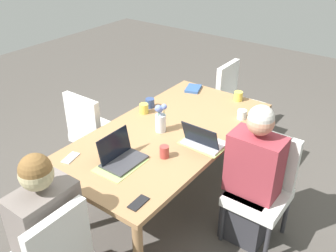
{
  "coord_description": "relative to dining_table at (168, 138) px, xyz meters",
  "views": [
    {
      "loc": [
        2.22,
        1.63,
        2.34
      ],
      "look_at": [
        0.0,
        0.0,
        0.78
      ],
      "focal_mm": 39.88,
      "sensor_mm": 36.0,
      "label": 1
    }
  ],
  "objects": [
    {
      "name": "coffee_mug_centre_left",
      "position": [
        -0.58,
        0.4,
        0.11
      ],
      "size": [
        0.08,
        0.08,
        0.08
      ],
      "primitive_type": "cylinder",
      "color": "white",
      "rests_on": "dining_table"
    },
    {
      "name": "placemat_head_right_left_mid",
      "position": [
        0.61,
        0.01,
        0.07
      ],
      "size": [
        0.37,
        0.27,
        0.0
      ],
      "primitive_type": "cube",
      "rotation": [
        0.0,
        0.0,
        3.17
      ],
      "color": "#9EBC66",
      "rests_on": "dining_table"
    },
    {
      "name": "ground_plane",
      "position": [
        0.0,
        0.0,
        -0.66
      ],
      "size": [
        10.0,
        10.0,
        0.0
      ],
      "primitive_type": "plane",
      "color": "#4C4742"
    },
    {
      "name": "coffee_mug_centre_right",
      "position": [
        -0.27,
        -0.41,
        0.11
      ],
      "size": [
        0.09,
        0.09,
        0.09
      ],
      "primitive_type": "cylinder",
      "color": "#33477A",
      "rests_on": "dining_table"
    },
    {
      "name": "chair_head_left_right_near",
      "position": [
        -1.35,
        -0.04,
        -0.16
      ],
      "size": [
        0.44,
        0.44,
        0.9
      ],
      "color": "silver",
      "rests_on": "ground_plane"
    },
    {
      "name": "chair_far_left_near",
      "position": [
        -0.1,
        0.86,
        -0.16
      ],
      "size": [
        0.44,
        0.44,
        0.9
      ],
      "color": "silver",
      "rests_on": "ground_plane"
    },
    {
      "name": "chair_near_left_far",
      "position": [
        0.11,
        -0.83,
        -0.16
      ],
      "size": [
        0.44,
        0.44,
        0.9
      ],
      "color": "silver",
      "rests_on": "ground_plane"
    },
    {
      "name": "coffee_mug_far_left",
      "position": [
        -0.9,
        0.2,
        0.12
      ],
      "size": [
        0.09,
        0.09,
        0.09
      ],
      "primitive_type": "cylinder",
      "color": "#DBC64C",
      "rests_on": "dining_table"
    },
    {
      "name": "coffee_mug_near_right",
      "position": [
        0.33,
        0.21,
        0.12
      ],
      "size": [
        0.07,
        0.07,
        0.1
      ],
      "primitive_type": "cylinder",
      "color": "#AD3D38",
      "rests_on": "dining_table"
    },
    {
      "name": "placemat_far_left_near",
      "position": [
        -0.01,
        0.36,
        0.07
      ],
      "size": [
        0.28,
        0.37,
        0.0
      ],
      "primitive_type": "cube",
      "rotation": [
        0.0,
        0.0,
        -1.62
      ],
      "color": "#9EBC66",
      "rests_on": "dining_table"
    },
    {
      "name": "phone_black",
      "position": [
        0.85,
        0.39,
        0.07
      ],
      "size": [
        0.15,
        0.08,
        0.01
      ],
      "primitive_type": "cube",
      "rotation": [
        0.0,
        0.0,
        0.03
      ],
      "color": "black",
      "rests_on": "dining_table"
    },
    {
      "name": "laptop_head_right_left_mid",
      "position": [
        0.57,
        -0.02,
        0.12
      ],
      "size": [
        0.32,
        0.22,
        0.21
      ],
      "color": "#38383D",
      "rests_on": "dining_table"
    },
    {
      "name": "flower_vase",
      "position": [
        0.04,
        -0.05,
        0.19
      ],
      "size": [
        0.1,
        0.11,
        0.26
      ],
      "color": "silver",
      "rests_on": "dining_table"
    },
    {
      "name": "phone_silver",
      "position": [
        0.77,
        -0.36,
        0.07
      ],
      "size": [
        0.16,
        0.11,
        0.01
      ],
      "primitive_type": "cube",
      "rotation": [
        0.0,
        0.0,
        0.25
      ],
      "color": "silver",
      "rests_on": "dining_table"
    },
    {
      "name": "coffee_mug_near_left",
      "position": [
        -0.14,
        -0.38,
        0.12
      ],
      "size": [
        0.08,
        0.08,
        0.09
      ],
      "primitive_type": "cylinder",
      "color": "#DBC64C",
      "rests_on": "dining_table"
    },
    {
      "name": "laptop_far_left_near",
      "position": [
        0.01,
        0.36,
        0.11
      ],
      "size": [
        0.22,
        0.32,
        0.21
      ],
      "color": "silver",
      "rests_on": "dining_table"
    },
    {
      "name": "dining_table",
      "position": [
        0.0,
        0.0,
        0.0
      ],
      "size": [
        2.02,
        1.03,
        0.73
      ],
      "color": "#9E754C",
      "rests_on": "ground_plane"
    },
    {
      "name": "book_red_cover",
      "position": [
        -0.85,
        -0.3,
        0.08
      ],
      "size": [
        0.23,
        0.2,
        0.03
      ],
      "primitive_type": "cube",
      "rotation": [
        0.0,
        0.0,
        0.33
      ],
      "color": "#335693",
      "rests_on": "dining_table"
    },
    {
      "name": "person_head_right_left_mid",
      "position": [
        1.29,
        0.03,
        -0.13
      ],
      "size": [
        0.4,
        0.36,
        1.19
      ],
      "color": "#2D2D33",
      "rests_on": "ground_plane"
    },
    {
      "name": "person_far_left_near",
      "position": [
        -0.02,
        0.8,
        -0.13
      ],
      "size": [
        0.36,
        0.4,
        1.19
      ],
      "color": "#2D2D33",
      "rests_on": "ground_plane"
    }
  ]
}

